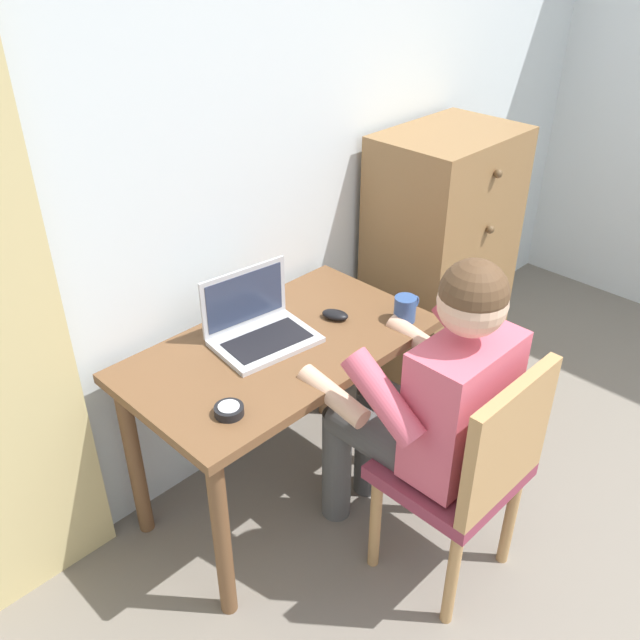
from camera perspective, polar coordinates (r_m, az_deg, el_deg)
The scene contains 9 objects.
wall_back at distance 2.58m, azimuth -4.34°, elevation 13.95°, with size 4.80×0.05×2.50m, color silver.
desk at distance 2.44m, azimuth -3.34°, elevation -4.31°, with size 1.08×0.61×0.72m.
dresser at distance 3.19m, azimuth 9.90°, elevation 4.68°, with size 0.63×0.47×1.21m.
chair at distance 2.26m, azimuth 12.36°, elevation -11.97°, with size 0.42×0.40×0.89m.
person_seated at distance 2.21m, azimuth 8.97°, elevation -6.38°, with size 0.53×0.59×1.21m.
laptop at distance 2.38m, azimuth -5.16°, elevation -0.48°, with size 0.37×0.29×0.24m.
computer_mouse at distance 2.50m, azimuth 1.27°, elevation 0.44°, with size 0.06×0.10×0.03m, color black.
desk_clock at distance 2.08m, azimuth -7.59°, elevation -7.46°, with size 0.09×0.09×0.03m.
coffee_mug at distance 2.50m, azimuth 7.13°, elevation 0.95°, with size 0.12×0.08×0.09m.
Camera 1 is at (-1.61, 0.35, 2.04)m, focal length 38.42 mm.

